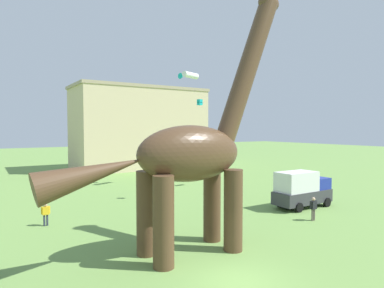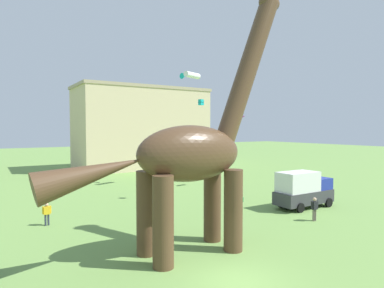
# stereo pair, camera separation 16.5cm
# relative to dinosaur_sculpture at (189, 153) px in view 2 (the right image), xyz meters

# --- Properties ---
(ground_plane) EXTENTS (240.00, 240.00, 0.00)m
(ground_plane) POSITION_rel_dinosaur_sculpture_xyz_m (0.06, -4.10, -5.57)
(ground_plane) COLOR #6B9347
(dinosaur_sculpture) EXTENTS (14.75, 3.12, 15.41)m
(dinosaur_sculpture) POSITION_rel_dinosaur_sculpture_xyz_m (0.00, 0.00, 0.00)
(dinosaur_sculpture) COLOR #513823
(dinosaur_sculpture) RESTS_ON ground_plane
(parked_box_truck) EXTENTS (5.60, 2.36, 3.20)m
(parked_box_truck) POSITION_rel_dinosaur_sculpture_xyz_m (14.03, 3.86, -3.93)
(parked_box_truck) COLOR #38383D
(parked_box_truck) RESTS_ON ground_plane
(person_near_flyer) EXTENTS (0.40, 0.18, 1.08)m
(person_near_flyer) POSITION_rel_dinosaur_sculpture_xyz_m (9.41, 6.64, -4.92)
(person_near_flyer) COLOR black
(person_near_flyer) RESTS_ON ground_plane
(person_vendor_side) EXTENTS (0.66, 0.29, 1.77)m
(person_vendor_side) POSITION_rel_dinosaur_sculpture_xyz_m (11.35, 0.54, -4.50)
(person_vendor_side) COLOR #6B6056
(person_vendor_side) RESTS_ON ground_plane
(person_far_spectator) EXTENTS (0.61, 0.27, 1.64)m
(person_far_spectator) POSITION_rel_dinosaur_sculpture_xyz_m (-5.92, 9.88, -4.58)
(person_far_spectator) COLOR #2D3347
(person_far_spectator) RESTS_ON ground_plane
(kite_far_left) EXTENTS (2.54, 2.47, 0.72)m
(kite_far_left) POSITION_rel_dinosaur_sculpture_xyz_m (11.67, 18.89, 7.74)
(kite_far_left) COLOR white
(kite_drifting) EXTENTS (1.56, 1.19, 0.50)m
(kite_drifting) POSITION_rel_dinosaur_sculpture_xyz_m (16.01, 15.13, 2.62)
(kite_drifting) COLOR purple
(kite_mid_left) EXTENTS (0.45, 0.45, 0.56)m
(kite_mid_left) POSITION_rel_dinosaur_sculpture_xyz_m (8.03, 11.01, 3.86)
(kite_mid_left) COLOR #19B2B7
(background_building_block) EXTENTS (22.64, 10.90, 14.07)m
(background_building_block) POSITION_rel_dinosaur_sculpture_xyz_m (14.20, 39.52, 1.47)
(background_building_block) COLOR #CCB78E
(background_building_block) RESTS_ON ground_plane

